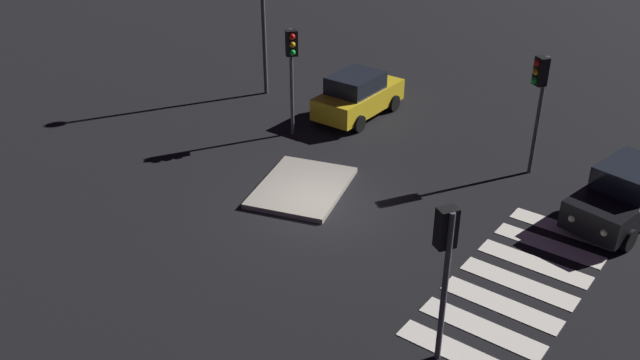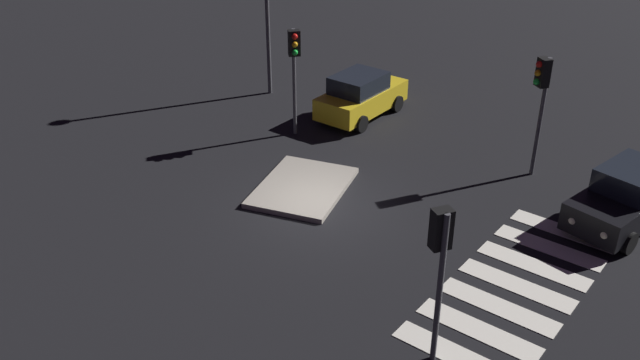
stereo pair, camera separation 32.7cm
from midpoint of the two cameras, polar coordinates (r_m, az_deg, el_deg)
The scene contains 8 objects.
ground_plane at distance 22.44m, azimuth -0.42°, elevation -2.24°, with size 80.00×80.00×0.00m, color black.
traffic_island at distance 23.40m, azimuth -1.88°, elevation -0.62°, with size 4.36×3.74×0.18m.
car_black at distance 23.18m, azimuth 23.53°, elevation -1.14°, with size 4.57×2.67×1.89m.
car_yellow at distance 28.76m, azimuth 2.82°, elevation 7.00°, with size 4.36×2.06×1.89m.
traffic_light_south at distance 15.29m, azimuth 9.68°, elevation -5.51°, with size 0.54×0.53×4.01m.
traffic_light_north at distance 26.19m, azimuth -2.71°, elevation 10.11°, with size 0.54×0.53×4.23m.
traffic_light_east at distance 24.23m, azimuth 17.28°, elevation 7.35°, with size 0.53×0.54×4.28m.
crosswalk_near at distance 19.77m, azimuth 15.60°, elevation -8.20°, with size 7.60×3.20×0.02m.
Camera 1 is at (-15.41, -11.55, 11.53)m, focal length 38.77 mm.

